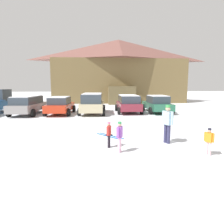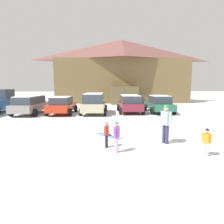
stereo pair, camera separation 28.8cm
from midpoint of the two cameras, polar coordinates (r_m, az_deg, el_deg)
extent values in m
plane|color=silver|center=(4.68, 7.61, -24.66)|extent=(160.00, 160.00, 0.00)
cube|color=brown|center=(31.17, 1.54, 8.70)|extent=(19.17, 7.59, 6.21)
pyramid|color=brown|center=(31.61, 1.57, 17.19)|extent=(19.79, 8.21, 3.12)
cube|color=brown|center=(26.82, 2.48, 4.80)|extent=(3.65, 1.91, 2.40)
cube|color=gray|center=(18.78, -23.30, 1.29)|extent=(2.26, 4.64, 0.63)
cube|color=#2D3842|center=(18.65, -23.50, 3.13)|extent=(1.94, 3.55, 0.60)
cube|color=white|center=(18.63, -23.56, 4.14)|extent=(1.81, 3.37, 0.06)
cylinder|color=black|center=(20.47, -24.23, 0.81)|extent=(0.29, 0.66, 0.64)
cylinder|color=black|center=(19.75, -19.08, 0.84)|extent=(0.29, 0.66, 0.64)
cylinder|color=black|center=(18.00, -27.82, -0.24)|extent=(0.29, 0.66, 0.64)
cylinder|color=black|center=(17.18, -22.07, -0.25)|extent=(0.29, 0.66, 0.64)
cube|color=#B82D16|center=(18.12, -14.99, 1.37)|extent=(2.16, 4.28, 0.59)
cube|color=#2D3842|center=(17.87, -15.22, 3.15)|extent=(1.77, 2.28, 0.57)
cube|color=white|center=(17.85, -15.25, 4.15)|extent=(1.65, 2.17, 0.06)
cylinder|color=black|center=(19.63, -16.81, 0.89)|extent=(0.28, 0.66, 0.64)
cylinder|color=black|center=(19.19, -11.23, 0.93)|extent=(0.28, 0.66, 0.64)
cylinder|color=black|center=(17.19, -19.12, -0.11)|extent=(0.28, 0.66, 0.64)
cylinder|color=black|center=(16.69, -12.78, -0.09)|extent=(0.28, 0.66, 0.64)
cube|color=tan|center=(17.95, -6.03, 1.69)|extent=(2.24, 4.69, 0.69)
cube|color=#2D3842|center=(17.80, -6.09, 3.95)|extent=(1.93, 3.58, 0.74)
cube|color=white|center=(17.78, -6.11, 5.24)|extent=(1.80, 3.40, 0.06)
cylinder|color=black|center=(19.49, -8.67, 1.08)|extent=(0.27, 0.66, 0.64)
cylinder|color=black|center=(19.34, -2.69, 1.11)|extent=(0.27, 0.66, 0.64)
cylinder|color=black|center=(16.71, -9.86, -0.01)|extent=(0.27, 0.66, 0.64)
cylinder|color=black|center=(16.54, -2.89, 0.01)|extent=(0.27, 0.66, 0.64)
cube|color=maroon|center=(18.55, 4.23, 1.79)|extent=(1.99, 4.10, 0.62)
cube|color=#2D3842|center=(18.42, 4.29, 3.71)|extent=(1.73, 3.12, 0.63)
cube|color=white|center=(18.40, 4.30, 4.77)|extent=(1.62, 2.97, 0.06)
cylinder|color=black|center=(19.70, 0.83, 1.24)|extent=(0.24, 0.65, 0.64)
cylinder|color=black|center=(19.97, 6.54, 1.28)|extent=(0.24, 0.65, 0.64)
cylinder|color=black|center=(17.23, 1.54, 0.32)|extent=(0.24, 0.65, 0.64)
cylinder|color=black|center=(17.53, 8.04, 0.38)|extent=(0.24, 0.65, 0.64)
cube|color=#26644A|center=(19.18, 12.27, 1.76)|extent=(1.95, 4.57, 0.58)
cube|color=#2D3842|center=(18.91, 12.51, 3.52)|extent=(1.67, 2.40, 0.63)
cube|color=white|center=(18.89, 12.55, 4.57)|extent=(1.55, 2.28, 0.06)
cylinder|color=black|center=(20.31, 8.50, 1.35)|extent=(0.24, 0.65, 0.64)
cylinder|color=black|center=(20.82, 13.73, 1.37)|extent=(0.24, 0.65, 0.64)
cylinder|color=black|center=(17.61, 10.49, 0.36)|extent=(0.24, 0.65, 0.64)
cylinder|color=black|center=(18.20, 16.43, 0.41)|extent=(0.24, 0.65, 0.64)
cylinder|color=black|center=(21.55, -26.80, 1.19)|extent=(0.31, 0.82, 0.80)
cylinder|color=#313153|center=(9.07, 14.17, -5.94)|extent=(0.15, 0.15, 0.82)
cylinder|color=#313153|center=(8.94, 14.97, -6.16)|extent=(0.15, 0.15, 0.82)
cube|color=#9EC0D1|center=(8.87, 14.71, -1.65)|extent=(0.38, 0.46, 0.58)
cylinder|color=#9EC0D1|center=(9.05, 13.59, -1.34)|extent=(0.11, 0.11, 0.55)
cylinder|color=#9EC0D1|center=(8.69, 15.89, -1.78)|extent=(0.11, 0.11, 0.55)
sphere|color=tan|center=(8.82, 14.80, 0.89)|extent=(0.21, 0.21, 0.21)
cylinder|color=green|center=(8.81, 14.82, 1.62)|extent=(0.20, 0.20, 0.10)
cylinder|color=#ECB2CD|center=(7.64, 1.21, -9.23)|extent=(0.10, 0.10, 0.57)
cylinder|color=#ECB2CD|center=(7.52, 0.93, -9.50)|extent=(0.10, 0.10, 0.57)
cube|color=purple|center=(7.45, 1.08, -5.77)|extent=(0.26, 0.32, 0.40)
cylinder|color=purple|center=(7.61, 1.46, -5.39)|extent=(0.08, 0.08, 0.38)
cylinder|color=purple|center=(7.28, 0.68, -6.00)|extent=(0.08, 0.08, 0.38)
sphere|color=tan|center=(7.39, 1.09, -3.69)|extent=(0.15, 0.15, 0.15)
cylinder|color=#369556|center=(7.38, 1.09, -3.09)|extent=(0.14, 0.14, 0.07)
cylinder|color=black|center=(8.21, -1.82, -8.23)|extent=(0.09, 0.09, 0.51)
cylinder|color=black|center=(8.11, -1.97, -8.44)|extent=(0.09, 0.09, 0.51)
cube|color=red|center=(8.05, -1.91, -5.32)|extent=(0.21, 0.28, 0.36)
cylinder|color=red|center=(8.20, -1.69, -5.01)|extent=(0.07, 0.07, 0.35)
cylinder|color=red|center=(7.90, -2.14, -5.51)|extent=(0.07, 0.07, 0.35)
sphere|color=tan|center=(8.00, -1.92, -3.59)|extent=(0.13, 0.13, 0.13)
cylinder|color=pink|center=(7.99, -1.92, -3.09)|extent=(0.13, 0.13, 0.06)
cylinder|color=beige|center=(7.98, 25.23, -9.54)|extent=(0.09, 0.09, 0.49)
cylinder|color=beige|center=(8.03, 24.55, -9.40)|extent=(0.09, 0.09, 0.49)
cube|color=orange|center=(7.90, 25.06, -6.58)|extent=(0.24, 0.28, 0.34)
cylinder|color=orange|center=(7.83, 26.04, -6.69)|extent=(0.07, 0.07, 0.33)
cylinder|color=orange|center=(7.97, 24.10, -6.35)|extent=(0.07, 0.07, 0.33)
sphere|color=tan|center=(7.85, 25.15, -4.92)|extent=(0.12, 0.12, 0.12)
cylinder|color=#1E1E2D|center=(7.84, 25.18, -4.44)|extent=(0.12, 0.12, 0.06)
cube|color=blue|center=(10.02, -1.04, -6.78)|extent=(1.11, 1.37, 0.02)
cube|color=black|center=(10.04, -1.23, -6.51)|extent=(0.19, 0.21, 0.06)
cube|color=blue|center=(9.88, -1.89, -6.98)|extent=(1.11, 1.37, 0.02)
cube|color=black|center=(9.91, -2.08, -6.70)|extent=(0.19, 0.21, 0.06)
camera|label=1|loc=(0.14, -90.68, -0.09)|focal=32.00mm
camera|label=2|loc=(0.14, 89.32, 0.09)|focal=32.00mm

